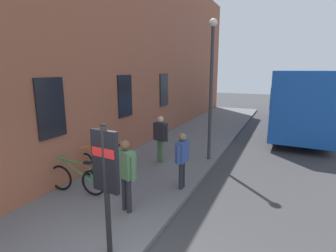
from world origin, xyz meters
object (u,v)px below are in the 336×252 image
bicycle_nearest_sign (77,179)px  transit_info_sign (106,170)px  city_bus (303,96)px  pedestrian_crossing_street (126,169)px  bicycle_under_window (114,158)px  pedestrian_near_bus (182,155)px  bicycle_mid_rack (97,167)px  street_lamp (211,79)px  pedestrian_by_facade (161,135)px

bicycle_nearest_sign → transit_info_sign: transit_info_sign is taller
city_bus → pedestrian_crossing_street: 12.54m
bicycle_under_window → pedestrian_near_bus: bearing=-98.0°
bicycle_nearest_sign → bicycle_under_window: bearing=3.6°
bicycle_mid_rack → pedestrian_near_bus: 2.66m
bicycle_mid_rack → city_bus: size_ratio=0.16×
bicycle_mid_rack → transit_info_sign: 3.63m
city_bus → street_lamp: size_ratio=2.13×
transit_info_sign → street_lamp: (5.75, -0.25, 1.36)m
pedestrian_by_facade → bicycle_nearest_sign: bearing=162.0°
bicycle_mid_rack → city_bus: city_bus is taller
bicycle_nearest_sign → bicycle_under_window: same height
pedestrian_by_facade → street_lamp: size_ratio=0.34×
pedestrian_near_bus → pedestrian_by_facade: pedestrian_by_facade is taller
street_lamp → city_bus: bearing=-23.9°
bicycle_nearest_sign → pedestrian_near_bus: 2.92m
pedestrian_near_bus → bicycle_mid_rack: bearing=101.4°
city_bus → pedestrian_by_facade: 9.80m
city_bus → pedestrian_near_bus: city_bus is taller
bicycle_nearest_sign → pedestrian_near_bus: (1.45, -2.46, 0.59)m
pedestrian_near_bus → pedestrian_crossing_street: bearing=156.6°
pedestrian_crossing_street → bicycle_mid_rack: bearing=57.1°
bicycle_mid_rack → bicycle_under_window: same height
pedestrian_by_facade → pedestrian_near_bus: bearing=-138.2°
city_bus → pedestrian_near_bus: size_ratio=6.62×
transit_info_sign → pedestrian_crossing_street: 1.53m
transit_info_sign → pedestrian_crossing_street: (1.34, 0.50, -0.54)m
transit_info_sign → street_lamp: bearing=-2.4°
bicycle_under_window → transit_info_sign: (-3.39, -2.35, 1.21)m
city_bus → pedestrian_crossing_street: city_bus is taller
bicycle_nearest_sign → pedestrian_by_facade: bearing=-18.0°
pedestrian_near_bus → pedestrian_by_facade: (1.63, 1.46, 0.05)m
bicycle_nearest_sign → street_lamp: street_lamp is taller
street_lamp → bicycle_under_window: bearing=132.3°
pedestrian_by_facade → street_lamp: (1.09, -1.47, 1.93)m
pedestrian_near_bus → street_lamp: 3.37m
bicycle_nearest_sign → transit_info_sign: size_ratio=0.74×
street_lamp → bicycle_mid_rack: bearing=141.6°
bicycle_nearest_sign → city_bus: (11.61, -5.78, 1.41)m
pedestrian_near_bus → city_bus: bearing=-18.1°
bicycle_under_window → city_bus: city_bus is taller
bicycle_mid_rack → pedestrian_by_facade: size_ratio=1.02×
pedestrian_near_bus → pedestrian_crossing_street: pedestrian_crossing_street is taller
pedestrian_crossing_street → pedestrian_by_facade: size_ratio=1.03×
bicycle_mid_rack → bicycle_under_window: 0.87m
pedestrian_crossing_street → pedestrian_by_facade: 3.40m
transit_info_sign → city_bus: size_ratio=0.23×
pedestrian_near_bus → street_lamp: size_ratio=0.32×
bicycle_mid_rack → city_bus: bearing=-28.8°
pedestrian_by_facade → transit_info_sign: bearing=-165.2°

